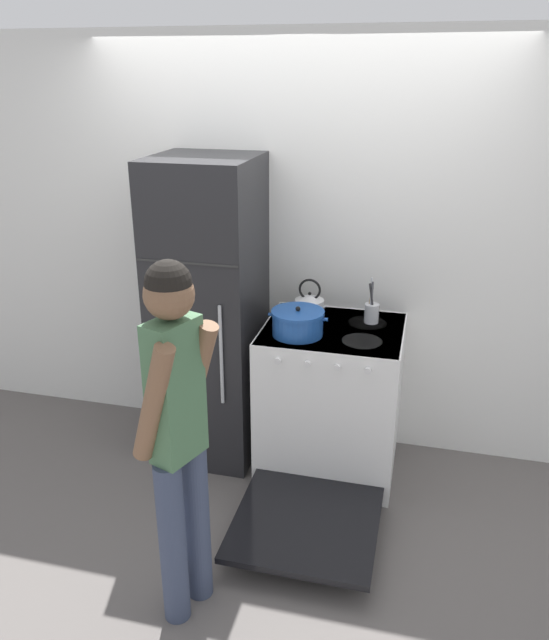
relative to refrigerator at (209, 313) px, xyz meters
name	(u,v)px	position (x,y,z in m)	size (l,w,h in m)	color
ground_plane	(294,429)	(0.47, 0.32, -0.94)	(14.00, 14.00, 0.00)	#5B5654
wall_back	(297,250)	(0.47, 0.35, 0.34)	(10.00, 0.06, 2.55)	silver
refrigerator	(209,313)	(0.00, 0.00, 0.00)	(0.60, 0.66, 1.88)	black
stove_range	(330,402)	(0.77, -0.07, -0.48)	(0.81, 1.44, 0.93)	white
dutch_oven_pot	(298,323)	(0.59, -0.17, 0.06)	(0.34, 0.30, 0.17)	#1E4C9E
tea_kettle	(310,305)	(0.60, 0.11, 0.07)	(0.22, 0.17, 0.24)	silver
utensil_jar	(371,312)	(0.97, 0.11, 0.06)	(0.08, 0.08, 0.27)	#B7BABF
person	(178,428)	(0.32, -1.29, 0.01)	(0.34, 0.40, 1.67)	#38425B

